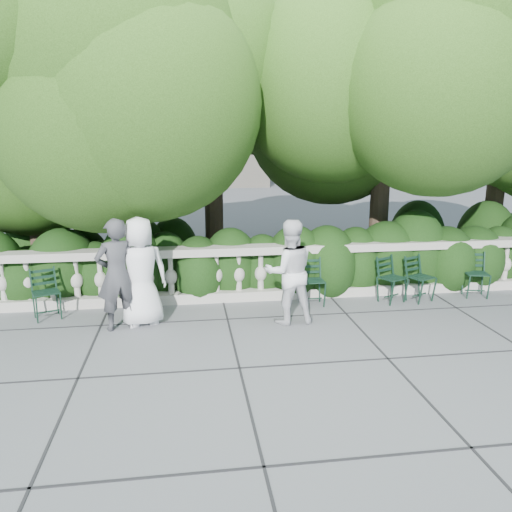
{
  "coord_description": "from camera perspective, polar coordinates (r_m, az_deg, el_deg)",
  "views": [
    {
      "loc": [
        -1.12,
        -6.86,
        2.87
      ],
      "look_at": [
        0.0,
        1.0,
        1.0
      ],
      "focal_mm": 35.0,
      "sensor_mm": 36.0,
      "label": 1
    }
  ],
  "objects": [
    {
      "name": "ground",
      "position": [
        7.52,
        1.09,
        -9.18
      ],
      "size": [
        90.0,
        90.0,
        0.0
      ],
      "primitive_type": "plane",
      "color": "#5A5C63",
      "rests_on": "ground"
    },
    {
      "name": "balustrade",
      "position": [
        9.06,
        -0.72,
        -2.02
      ],
      "size": [
        12.0,
        0.44,
        1.0
      ],
      "color": "#9E998E",
      "rests_on": "ground"
    },
    {
      "name": "shrub_hedge",
      "position": [
        10.33,
        -1.57,
        -2.89
      ],
      "size": [
        15.0,
        2.6,
        1.7
      ],
      "primitive_type": null,
      "color": "black",
      "rests_on": "ground"
    },
    {
      "name": "tree_canopy",
      "position": [
        10.28,
        2.18,
        19.33
      ],
      "size": [
        15.04,
        6.52,
        6.78
      ],
      "color": "#3F3023",
      "rests_on": "ground"
    },
    {
      "name": "chair_a",
      "position": [
        8.72,
        -13.35,
        -6.34
      ],
      "size": [
        0.54,
        0.57,
        0.84
      ],
      "primitive_type": null,
      "rotation": [
        0.0,
        0.0,
        0.25
      ],
      "color": "black",
      "rests_on": "ground"
    },
    {
      "name": "chair_b",
      "position": [
        8.77,
        -22.48,
        -6.9
      ],
      "size": [
        0.59,
        0.61,
        0.84
      ],
      "primitive_type": null,
      "rotation": [
        0.0,
        0.0,
        0.4
      ],
      "color": "black",
      "rests_on": "ground"
    },
    {
      "name": "chair_c",
      "position": [
        8.8,
        6.63,
        -5.88
      ],
      "size": [
        0.44,
        0.48,
        0.84
      ],
      "primitive_type": null,
      "rotation": [
        0.0,
        0.0,
        0.0
      ],
      "color": "black",
      "rests_on": "ground"
    },
    {
      "name": "chair_d",
      "position": [
        9.27,
        15.82,
        -5.3
      ],
      "size": [
        0.6,
        0.62,
        0.84
      ],
      "primitive_type": null,
      "rotation": [
        0.0,
        0.0,
        0.43
      ],
      "color": "black",
      "rests_on": "ground"
    },
    {
      "name": "chair_e",
      "position": [
        10.06,
        23.92,
        -4.52
      ],
      "size": [
        0.53,
        0.56,
        0.84
      ],
      "primitive_type": null,
      "rotation": [
        0.0,
        0.0,
        -0.22
      ],
      "color": "black",
      "rests_on": "ground"
    },
    {
      "name": "chair_f",
      "position": [
        9.48,
        18.78,
        -5.11
      ],
      "size": [
        0.6,
        0.62,
        0.84
      ],
      "primitive_type": null,
      "rotation": [
        0.0,
        0.0,
        0.43
      ],
      "color": "black",
      "rests_on": "ground"
    },
    {
      "name": "person_businessman",
      "position": [
        7.93,
        -13.04,
        -1.77
      ],
      "size": [
        0.97,
        0.77,
        1.72
      ],
      "primitive_type": "imported",
      "rotation": [
        0.0,
        0.0,
        3.44
      ],
      "color": "white",
      "rests_on": "ground"
    },
    {
      "name": "person_woman_grey",
      "position": [
        7.84,
        -15.63,
        -2.07
      ],
      "size": [
        0.74,
        0.61,
        1.73
      ],
      "primitive_type": "imported",
      "rotation": [
        0.0,
        0.0,
        3.5
      ],
      "color": "#3A3A3E",
      "rests_on": "ground"
    },
    {
      "name": "person_casual_man",
      "position": [
        7.86,
        3.83,
        -1.82
      ],
      "size": [
        0.84,
        0.67,
        1.66
      ],
      "primitive_type": "imported",
      "rotation": [
        0.0,
        0.0,
        3.19
      ],
      "color": "silver",
      "rests_on": "ground"
    }
  ]
}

